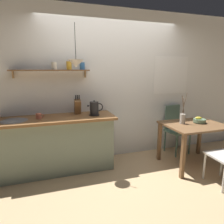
{
  "coord_description": "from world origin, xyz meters",
  "views": [
    {
      "loc": [
        -1.09,
        -2.86,
        1.65
      ],
      "look_at": [
        -0.1,
        0.25,
        0.95
      ],
      "focal_mm": 31.72,
      "sensor_mm": 36.0,
      "label": 1
    }
  ],
  "objects": [
    {
      "name": "dining_table",
      "position": [
        1.24,
        -0.18,
        0.63
      ],
      "size": [
        1.0,
        0.78,
        0.74
      ],
      "color": "brown",
      "rests_on": "ground_plane"
    },
    {
      "name": "ground_plane",
      "position": [
        0.0,
        0.0,
        0.0
      ],
      "size": [
        14.0,
        14.0,
        0.0
      ],
      "primitive_type": "plane",
      "color": "tan"
    },
    {
      "name": "kitchen_counter",
      "position": [
        -1.0,
        0.32,
        0.46
      ],
      "size": [
        1.83,
        0.63,
        0.91
      ],
      "color": "gray",
      "rests_on": "ground_plane"
    },
    {
      "name": "wall_shelf",
      "position": [
        -0.94,
        0.49,
        1.66
      ],
      "size": [
        1.22,
        0.2,
        0.27
      ],
      "color": "brown"
    },
    {
      "name": "pendant_lamp",
      "position": [
        -0.69,
        0.15,
        1.74
      ],
      "size": [
        0.23,
        0.23,
        0.62
      ],
      "color": "black"
    },
    {
      "name": "knife_block",
      "position": [
        -0.65,
        0.45,
        1.04
      ],
      "size": [
        0.1,
        0.19,
        0.33
      ],
      "color": "brown",
      "rests_on": "kitchen_counter"
    },
    {
      "name": "electric_kettle",
      "position": [
        -0.4,
        0.26,
        1.02
      ],
      "size": [
        0.26,
        0.17,
        0.25
      ],
      "color": "black",
      "rests_on": "kitchen_counter"
    },
    {
      "name": "fruit_bowl",
      "position": [
        1.37,
        -0.14,
        0.79
      ],
      "size": [
        0.21,
        0.21,
        0.11
      ],
      "color": "slate",
      "rests_on": "dining_table"
    },
    {
      "name": "dining_chair_far",
      "position": [
        1.29,
        0.42,
        0.52
      ],
      "size": [
        0.44,
        0.44,
        0.95
      ],
      "color": "#4C6B5B",
      "rests_on": "ground_plane"
    },
    {
      "name": "twig_vase",
      "position": [
        1.05,
        -0.1,
        0.84
      ],
      "size": [
        0.1,
        0.09,
        0.53
      ],
      "color": "#B7B2A8",
      "rests_on": "dining_table"
    },
    {
      "name": "back_wall",
      "position": [
        0.21,
        0.65,
        1.35
      ],
      "size": [
        6.8,
        0.11,
        2.7
      ],
      "color": "white",
      "rests_on": "ground_plane"
    },
    {
      "name": "coffee_mug_by_sink",
      "position": [
        -1.26,
        0.28,
        0.96
      ],
      "size": [
        0.12,
        0.08,
        0.09
      ],
      "color": "#C6664C",
      "rests_on": "kitchen_counter"
    }
  ]
}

